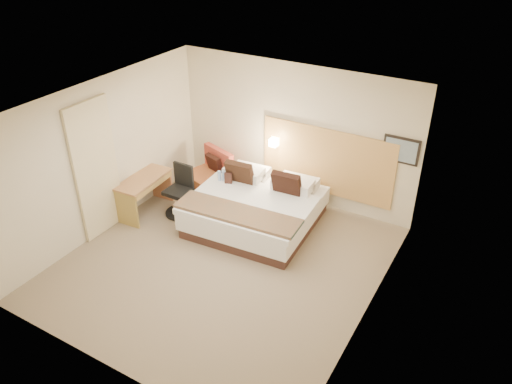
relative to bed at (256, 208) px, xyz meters
The scene contains 20 objects.
floor 1.32m from the bed, 84.79° to the right, with size 4.80×5.00×0.02m, color #806E56.
ceiling 2.69m from the bed, 84.79° to the right, with size 4.80×5.00×0.02m, color white.
wall_back 1.60m from the bed, 84.68° to the left, with size 4.80×0.02×2.70m, color beige.
wall_front 3.91m from the bed, 88.25° to the right, with size 4.80×0.02×2.70m, color beige.
wall_left 2.81m from the bed, 151.07° to the right, with size 0.02×5.00×2.70m, color beige.
wall_right 3.00m from the bed, 26.66° to the right, with size 0.02×5.00×2.70m, color beige.
headboard_panel 1.58m from the bed, 55.84° to the left, with size 2.60×0.04×1.30m, color tan.
art_frame 2.72m from the bed, 29.58° to the left, with size 0.62×0.03×0.47m, color black.
art_canvas 2.71m from the bed, 29.17° to the left, with size 0.54×0.01×0.39m, color slate.
lamp_arm 1.43m from the bed, 101.49° to the left, with size 0.02×0.02×0.12m, color silver.
lamp_shade 1.38m from the bed, 102.11° to the left, with size 0.15×0.15×0.15m, color #FFEDC6.
curtain 2.85m from the bed, 145.93° to the right, with size 0.06×0.90×2.42m, color beige.
bottle_a 0.94m from the bed, behind, with size 0.06×0.06×0.21m, color #97B7E9.
bottle_b 0.89m from the bed, 167.88° to the left, with size 0.06×0.06×0.21m, color #9BBCF0.
menu_folder 0.76m from the bed, 169.72° to the left, with size 0.14×0.05×0.23m, color #381D16.
bed is the anchor object (origin of this frame).
lounge_chair 1.51m from the bed, 157.46° to the left, with size 1.01×0.95×0.87m.
side_table 0.78m from the bed, behind, with size 0.67×0.67×0.59m.
desk 2.12m from the bed, 161.20° to the right, with size 0.60×1.18×0.72m.
desk_chair 1.46m from the bed, 164.26° to the right, with size 0.55×0.55×0.97m.
Camera 1 is at (3.70, -5.34, 5.16)m, focal length 35.00 mm.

